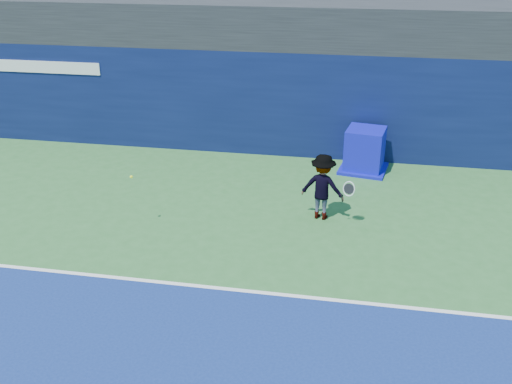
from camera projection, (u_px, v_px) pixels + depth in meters
baseline at (195, 286)px, 10.60m from camera, size 24.00×0.10×0.01m
stadium_band at (268, 22)px, 16.72m from camera, size 36.00×3.00×1.20m
back_wall_assembly at (262, 101)px, 16.70m from camera, size 36.00×1.03×3.00m
equipment_cart at (365, 152)px, 15.57m from camera, size 1.42×1.42×1.18m
tennis_player at (323, 187)px, 12.84m from camera, size 1.28×0.76×1.54m
tennis_ball at (131, 177)px, 12.28m from camera, size 0.07×0.07×0.07m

